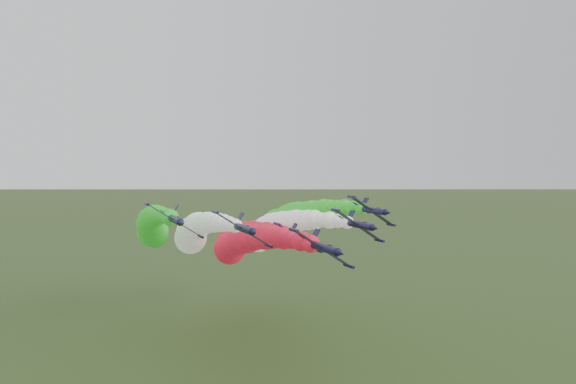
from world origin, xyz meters
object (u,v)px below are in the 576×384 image
Objects in this scene: jet_inner_right at (270,230)px; jet_outer_right at (284,221)px; jet_trail at (236,238)px; jet_inner_left at (193,233)px; jet_outer_left at (152,227)px; jet_lead at (238,245)px.

jet_outer_right reaches higher than jet_inner_right.
jet_trail is (-5.71, 12.80, -3.39)m from jet_inner_right.
jet_outer_right is (7.79, 9.49, 1.31)m from jet_inner_right.
jet_inner_right is (21.26, 0.80, -0.37)m from jet_inner_left.
jet_inner_right is 12.34m from jet_outer_right.
jet_outer_left is 38.49m from jet_outer_right.
jet_lead is 0.99× the size of jet_inner_right.
jet_trail is (15.55, 13.60, -3.76)m from jet_inner_left.
jet_inner_left is at bearing -35.97° from jet_outer_left.
jet_outer_right is at bearing 50.63° from jet_inner_right.
jet_lead is 0.99× the size of jet_outer_right.
jet_inner_left is 21.28m from jet_inner_right.
jet_outer_left is (-9.28, 6.73, 1.18)m from jet_inner_left.
jet_outer_right reaches higher than jet_lead.
jet_trail is (24.83, 6.87, -4.95)m from jet_outer_left.
jet_lead reaches higher than jet_trail.
jet_lead is 1.00× the size of jet_trail.
jet_lead is 27.32m from jet_trail.
jet_lead is at bearing -134.57° from jet_inner_right.
jet_outer_left is at bearing 144.03° from jet_inner_left.
jet_inner_left is at bearing -160.49° from jet_outer_right.
jet_outer_right is 14.67m from jet_trail.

